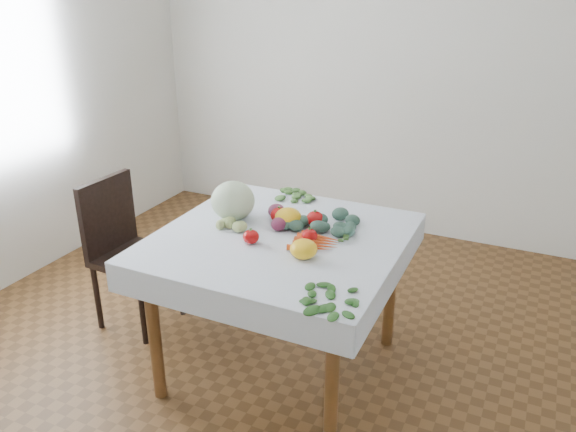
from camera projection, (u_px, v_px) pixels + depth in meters
name	position (u px, v px, depth m)	size (l,w,h in m)	color
ground	(281.00, 367.00, 2.93)	(4.00, 4.00, 0.00)	brown
back_wall	(399.00, 57.00, 4.08)	(4.00, 0.04, 2.70)	white
table	(280.00, 255.00, 2.68)	(1.00, 1.00, 0.75)	brown
tablecloth	(280.00, 236.00, 2.64)	(1.12, 1.12, 0.01)	white
chair	(124.00, 243.00, 3.18)	(0.41, 0.41, 0.86)	black
cabbage	(233.00, 201.00, 2.79)	(0.22, 0.22, 0.20)	beige
tomato_a	(315.00, 219.00, 2.73)	(0.09, 0.09, 0.08)	#B20B0D
tomato_b	(310.00, 236.00, 2.56)	(0.07, 0.07, 0.06)	#B20B0D
tomato_c	(251.00, 237.00, 2.55)	(0.08, 0.08, 0.07)	#B20B0D
tomato_d	(279.00, 215.00, 2.77)	(0.09, 0.09, 0.08)	#B20B0D
heirloom_back	(288.00, 217.00, 2.73)	(0.13, 0.13, 0.09)	yellow
heirloom_front	(304.00, 249.00, 2.41)	(0.12, 0.12, 0.08)	yellow
onion_a	(276.00, 211.00, 2.83)	(0.09, 0.09, 0.07)	#5D1A3B
onion_b	(279.00, 224.00, 2.68)	(0.08, 0.08, 0.07)	#5D1A3B
tomatillo_cluster	(236.00, 225.00, 2.70)	(0.17, 0.10, 0.05)	#99AF65
carrot_bunch	(316.00, 242.00, 2.54)	(0.21, 0.20, 0.03)	#D74C17
kale_bunch	(321.00, 220.00, 2.75)	(0.34, 0.32, 0.05)	#3B6050
basil_bunch	(330.00, 300.00, 2.10)	(0.27, 0.19, 0.01)	#205219
dill_bunch	(292.00, 196.00, 3.09)	(0.21, 0.21, 0.02)	#547F3A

